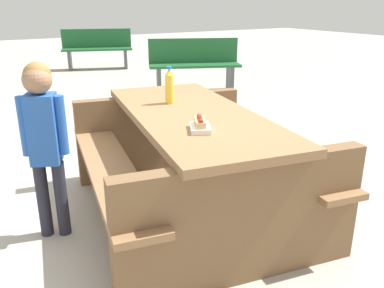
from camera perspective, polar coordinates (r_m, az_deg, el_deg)
name	(u,v)px	position (r m, az deg, el deg)	size (l,w,h in m)	color
ground_plane	(192,212)	(2.96, 0.00, -9.61)	(30.00, 30.00, 0.00)	#ADA599
picnic_table	(192,155)	(2.77, 0.00, -1.56)	(2.02, 1.70, 0.75)	olive
soda_bottle	(169,86)	(2.88, -3.19, 8.10)	(0.06, 0.06, 0.26)	yellow
hotdog_tray	(200,125)	(2.28, 1.14, 2.66)	(0.21, 0.18, 0.08)	white
child_in_coat	(44,130)	(2.58, -20.18, 1.90)	(0.21, 0.26, 1.12)	#262633
park_bench_near	(194,64)	(6.86, 0.32, 11.25)	(0.96, 1.54, 0.85)	#1E592D
park_bench_mid	(97,48)	(9.40, -13.20, 13.02)	(0.87, 1.55, 0.85)	#1E592D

